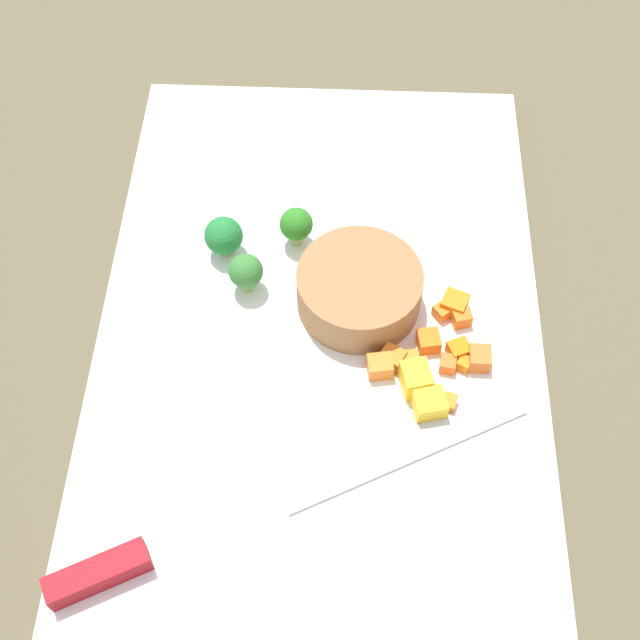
% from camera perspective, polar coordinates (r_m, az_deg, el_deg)
% --- Properties ---
extents(ground_plane, '(4.00, 4.00, 0.00)m').
position_cam_1_polar(ground_plane, '(0.64, 0.00, -1.05)').
color(ground_plane, brown).
extents(cutting_board, '(0.52, 0.33, 0.01)m').
position_cam_1_polar(cutting_board, '(0.64, 0.00, -0.77)').
color(cutting_board, white).
rests_on(cutting_board, ground_plane).
extents(prep_bowl, '(0.09, 0.09, 0.04)m').
position_cam_1_polar(prep_bowl, '(0.63, 2.66, 2.09)').
color(prep_bowl, '#97683D').
rests_on(prep_bowl, cutting_board).
extents(chef_knife, '(0.17, 0.31, 0.02)m').
position_cam_1_polar(chef_knife, '(0.57, -6.79, -13.54)').
color(chef_knife, silver).
rests_on(chef_knife, cutting_board).
extents(carrot_dice_0, '(0.02, 0.02, 0.01)m').
position_cam_1_polar(carrot_dice_0, '(0.63, 9.38, -2.03)').
color(carrot_dice_0, orange).
rests_on(carrot_dice_0, cutting_board).
extents(carrot_dice_1, '(0.02, 0.02, 0.02)m').
position_cam_1_polar(carrot_dice_1, '(0.60, 7.26, -5.35)').
color(carrot_dice_1, orange).
rests_on(carrot_dice_1, cutting_board).
extents(carrot_dice_2, '(0.02, 0.02, 0.01)m').
position_cam_1_polar(carrot_dice_2, '(0.61, 4.07, -3.15)').
color(carrot_dice_2, orange).
rests_on(carrot_dice_2, cutting_board).
extents(carrot_dice_3, '(0.02, 0.02, 0.01)m').
position_cam_1_polar(carrot_dice_3, '(0.63, 7.36, -1.43)').
color(carrot_dice_3, orange).
rests_on(carrot_dice_3, cutting_board).
extents(carrot_dice_4, '(0.02, 0.02, 0.01)m').
position_cam_1_polar(carrot_dice_4, '(0.64, 9.52, 0.21)').
color(carrot_dice_4, orange).
rests_on(carrot_dice_4, cutting_board).
extents(carrot_dice_5, '(0.01, 0.01, 0.01)m').
position_cam_1_polar(carrot_dice_5, '(0.62, 8.65, -2.96)').
color(carrot_dice_5, orange).
rests_on(carrot_dice_5, cutting_board).
extents(carrot_dice_6, '(0.01, 0.01, 0.01)m').
position_cam_1_polar(carrot_dice_6, '(0.61, 6.64, -3.58)').
color(carrot_dice_6, orange).
rests_on(carrot_dice_6, cutting_board).
extents(carrot_dice_7, '(0.01, 0.01, 0.01)m').
position_cam_1_polar(carrot_dice_7, '(0.62, 6.09, -2.66)').
color(carrot_dice_7, orange).
rests_on(carrot_dice_7, cutting_board).
extents(carrot_dice_8, '(0.02, 0.02, 0.01)m').
position_cam_1_polar(carrot_dice_8, '(0.64, 9.08, 1.06)').
color(carrot_dice_8, orange).
rests_on(carrot_dice_8, cutting_board).
extents(carrot_dice_9, '(0.01, 0.01, 0.01)m').
position_cam_1_polar(carrot_dice_9, '(0.60, 8.73, -5.58)').
color(carrot_dice_9, orange).
rests_on(carrot_dice_9, cutting_board).
extents(carrot_dice_10, '(0.02, 0.02, 0.01)m').
position_cam_1_polar(carrot_dice_10, '(0.62, 10.75, -2.57)').
color(carrot_dice_10, orange).
rests_on(carrot_dice_10, cutting_board).
extents(carrot_dice_11, '(0.01, 0.01, 0.01)m').
position_cam_1_polar(carrot_dice_11, '(0.62, 9.73, -2.95)').
color(carrot_dice_11, orange).
rests_on(carrot_dice_11, cutting_board).
extents(carrot_dice_12, '(0.02, 0.02, 0.01)m').
position_cam_1_polar(carrot_dice_12, '(0.62, 4.90, -2.55)').
color(carrot_dice_12, orange).
rests_on(carrot_dice_12, cutting_board).
extents(carrot_dice_13, '(0.02, 0.02, 0.01)m').
position_cam_1_polar(carrot_dice_13, '(0.64, 8.26, 0.55)').
color(carrot_dice_13, orange).
rests_on(carrot_dice_13, cutting_board).
extents(pepper_dice_0, '(0.03, 0.02, 0.02)m').
position_cam_1_polar(pepper_dice_0, '(0.60, 6.50, -3.97)').
color(pepper_dice_0, yellow).
rests_on(pepper_dice_0, cutting_board).
extents(pepper_dice_1, '(0.02, 0.03, 0.02)m').
position_cam_1_polar(pepper_dice_1, '(0.60, 7.42, -5.69)').
color(pepper_dice_1, yellow).
rests_on(pepper_dice_1, cutting_board).
extents(broccoli_floret_0, '(0.03, 0.03, 0.03)m').
position_cam_1_polar(broccoli_floret_0, '(0.64, -5.05, 3.28)').
color(broccoli_floret_0, '#8DC156').
rests_on(broccoli_floret_0, cutting_board).
extents(broccoli_floret_1, '(0.03, 0.03, 0.04)m').
position_cam_1_polar(broccoli_floret_1, '(0.66, -6.54, 5.66)').
color(broccoli_floret_1, '#94AC6D').
rests_on(broccoli_floret_1, cutting_board).
extents(broccoli_floret_2, '(0.03, 0.03, 0.04)m').
position_cam_1_polar(broccoli_floret_2, '(0.66, -1.62, 6.46)').
color(broccoli_floret_2, '#96AC5E').
rests_on(broccoli_floret_2, cutting_board).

